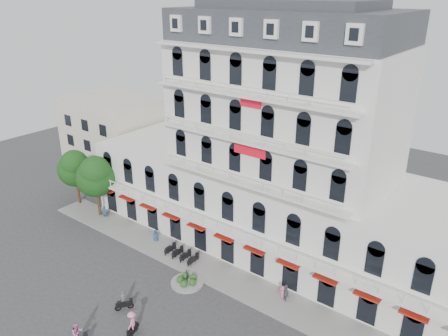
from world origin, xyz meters
TOP-DOWN VIEW (x-y plane):
  - ground at (0.00, 0.00)m, footprint 120.00×120.00m
  - sidewalk at (0.00, 9.00)m, footprint 53.00×4.00m
  - main_building at (0.00, 18.00)m, footprint 45.00×15.00m
  - flank_building_west at (-30.00, 20.00)m, footprint 14.00×10.00m
  - traffic_island at (-3.00, 6.00)m, footprint 3.20×3.20m
  - parked_scooter_row at (-6.35, 8.80)m, footprint 4.40×1.80m
  - tree_west_outer at (-25.95, 9.98)m, footprint 4.50×4.48m
  - tree_west_inner at (-20.95, 9.48)m, footprint 4.76×4.76m
  - rider_west at (-4.98, -0.20)m, footprint 1.14×1.47m
  - rider_southwest at (-4.46, -5.34)m, footprint 0.89×1.68m
  - rider_center at (-1.96, -1.83)m, footprint 1.10×1.63m
  - pedestrian_left at (-10.94, 9.50)m, footprint 0.90×0.82m
  - pedestrian_mid at (5.95, 9.50)m, footprint 1.17×0.98m
  - pedestrian_right at (5.61, 9.50)m, footprint 1.12×0.79m
  - pedestrian_far at (-20.00, 9.50)m, footprint 0.71×0.60m

SIDE VIEW (x-z plane):
  - ground at x=0.00m, z-range 0.00..0.00m
  - parked_scooter_row at x=-6.35m, z-range -0.55..0.55m
  - sidewalk at x=0.00m, z-range 0.00..0.16m
  - traffic_island at x=-3.00m, z-range -0.54..1.06m
  - pedestrian_left at x=-10.94m, z-range 0.00..1.54m
  - pedestrian_right at x=5.61m, z-range 0.00..1.57m
  - pedestrian_far at x=-20.00m, z-range 0.00..1.66m
  - rider_west at x=-4.98m, z-range -0.14..1.81m
  - pedestrian_mid at x=5.95m, z-range 0.00..1.87m
  - rider_southwest at x=-4.46m, z-range 0.05..2.38m
  - rider_center at x=-1.96m, z-range 0.08..2.45m
  - tree_west_outer at x=-25.95m, z-range 1.47..9.23m
  - tree_west_inner at x=-20.95m, z-range 1.56..9.81m
  - flank_building_west at x=-30.00m, z-range 0.00..12.00m
  - main_building at x=0.00m, z-range -2.94..22.86m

